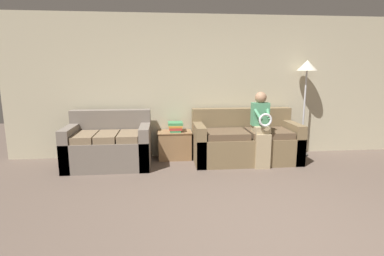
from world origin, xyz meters
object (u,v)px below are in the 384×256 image
Objects in this scene: couch_main at (245,142)px; child_left_seated at (261,125)px; side_shelf at (175,145)px; couch_side at (109,146)px; book_stack at (175,127)px; floor_lamp at (307,74)px.

child_left_seated is at bearing -64.01° from couch_main.
couch_main is 3.02× the size of side_shelf.
couch_side reaches higher than book_stack.
couch_main is 1.25m from side_shelf.
floor_lamp is at bearing -0.02° from side_shelf.
couch_side is 2.54m from child_left_seated.
book_stack is at bearing 179.92° from floor_lamp.
couch_side is at bearing -178.66° from couch_main.
child_left_seated is 2.06× the size of side_shelf.
couch_side is 4.36× the size of book_stack.
floor_lamp is (1.16, 0.23, 1.18)m from couch_main.
couch_main is 1.26m from book_stack.
couch_main is 2.33m from couch_side.
child_left_seated is (0.17, -0.34, 0.36)m from couch_main.
couch_side is 2.27× the size of side_shelf.
couch_side is at bearing -165.59° from book_stack.
child_left_seated is at bearing -22.66° from book_stack.
side_shelf is at bearing 179.98° from floor_lamp.
side_shelf is 0.34× the size of floor_lamp.
book_stack is (1.12, 0.29, 0.25)m from couch_side.
couch_side is 1.10× the size of child_left_seated.
couch_side is 1.18m from book_stack.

